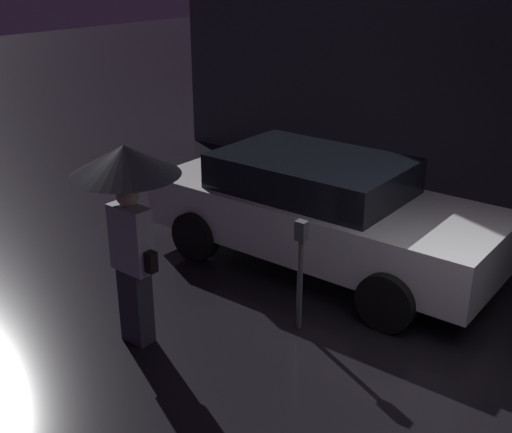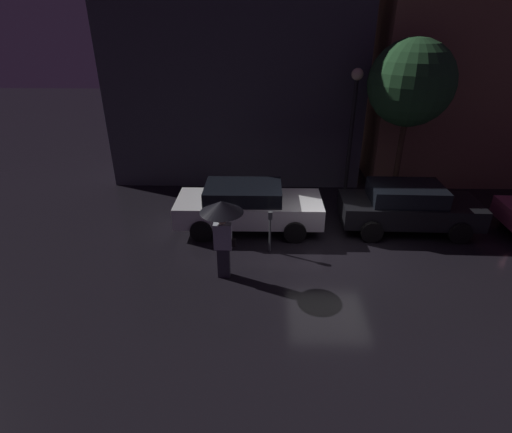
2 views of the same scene
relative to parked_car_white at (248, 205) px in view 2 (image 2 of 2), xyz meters
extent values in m
plane|color=black|center=(2.60, -1.44, -0.80)|extent=(60.00, 60.00, 0.00)
cube|color=#3D3D47|center=(-0.67, 5.06, 3.30)|extent=(9.93, 3.00, 8.20)
cube|color=#8C664C|center=(8.83, 5.06, 3.26)|extent=(7.87, 3.00, 8.10)
cube|color=silver|center=(0.04, 0.00, -0.11)|extent=(4.66, 1.86, 0.68)
cube|color=black|center=(-0.14, 0.00, 0.46)|extent=(2.43, 1.63, 0.46)
cylinder|color=black|center=(1.48, 0.92, -0.45)|extent=(0.69, 0.22, 0.69)
cylinder|color=black|center=(1.48, -0.92, -0.45)|extent=(0.69, 0.22, 0.69)
cylinder|color=black|center=(-1.40, 0.92, -0.45)|extent=(0.69, 0.22, 0.69)
cylinder|color=black|center=(-1.40, -0.92, -0.45)|extent=(0.69, 0.22, 0.69)
cube|color=black|center=(5.18, 0.04, -0.12)|extent=(4.36, 1.84, 0.67)
cube|color=black|center=(5.00, 0.04, 0.48)|extent=(2.28, 1.58, 0.52)
cylinder|color=black|center=(6.52, 0.91, -0.46)|extent=(0.68, 0.22, 0.68)
cylinder|color=black|center=(6.52, -0.83, -0.46)|extent=(0.68, 0.22, 0.68)
cylinder|color=black|center=(3.84, 0.91, -0.46)|extent=(0.68, 0.22, 0.68)
cylinder|color=black|center=(3.84, -0.83, -0.46)|extent=(0.68, 0.22, 0.68)
cube|color=#383842|center=(-0.52, -2.78, -0.37)|extent=(0.32, 0.22, 0.85)
cube|color=#B2B7C6|center=(-0.52, -2.78, 0.41)|extent=(0.46, 0.22, 0.71)
sphere|color=tan|center=(-0.52, -2.78, 0.88)|extent=(0.23, 0.23, 0.23)
cylinder|color=black|center=(-0.52, -2.78, 0.68)|extent=(0.02, 0.02, 0.83)
cone|color=black|center=(-0.52, -2.78, 1.25)|extent=(1.10, 1.10, 0.30)
cube|color=black|center=(-0.26, -2.78, 0.23)|extent=(0.16, 0.10, 0.22)
cylinder|color=#4C5154|center=(0.71, -1.49, -0.26)|extent=(0.06, 0.06, 1.08)
cube|color=#4C5154|center=(0.71, -1.49, 0.39)|extent=(0.12, 0.10, 0.22)
cylinder|color=black|center=(3.59, 2.48, 1.37)|extent=(0.14, 0.14, 4.33)
sphere|color=#F9EAB7|center=(3.59, 2.48, 3.73)|extent=(0.40, 0.40, 0.40)
cylinder|color=#473323|center=(5.33, 2.22, 0.75)|extent=(0.20, 0.20, 3.09)
sphere|color=#234C28|center=(5.33, 2.22, 3.50)|extent=(2.84, 2.84, 2.84)
camera|label=1|loc=(4.16, -6.68, 3.09)|focal=45.00mm
camera|label=2|loc=(0.57, -11.65, 5.42)|focal=28.00mm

